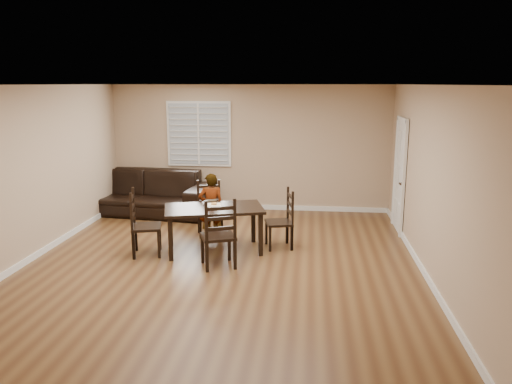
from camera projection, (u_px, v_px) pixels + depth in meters
The scene contains 11 objects.
ground at pixel (222, 264), 7.65m from camera, with size 7.00×7.00×0.00m, color brown.
room at pixel (225, 146), 7.43m from camera, with size 6.04×7.04×2.72m.
dining_table at pixel (214, 213), 8.14m from camera, with size 1.76×1.29×0.74m.
chair_near at pixel (209, 210), 9.16m from camera, with size 0.55×0.53×0.99m.
chair_far at pixel (220, 238), 7.36m from camera, with size 0.62×0.60×1.08m.
chair_left at pixel (138, 226), 7.98m from camera, with size 0.56×0.58×1.07m.
chair_right at pixel (286, 221), 8.38m from camera, with size 0.52×0.54×1.00m.
child at pixel (211, 207), 8.71m from camera, with size 0.44×0.29×1.20m, color gray.
napkin at pixel (213, 205), 8.30m from camera, with size 0.27×0.27×0.00m, color white.
donut at pixel (214, 203), 8.29m from camera, with size 0.10×0.10×0.04m.
sofa at pixel (140, 192), 10.63m from camera, with size 3.10×1.21×0.91m, color black.
Camera 1 is at (1.32, -7.13, 2.72)m, focal length 35.00 mm.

